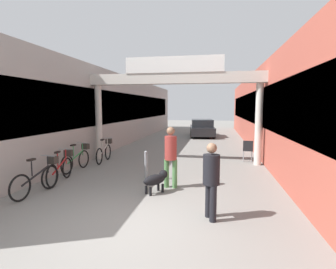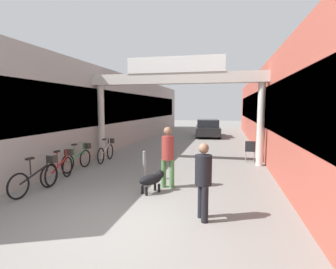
{
  "view_description": "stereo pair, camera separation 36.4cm",
  "coord_description": "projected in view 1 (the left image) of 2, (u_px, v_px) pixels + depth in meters",
  "views": [
    {
      "loc": [
        1.7,
        -4.65,
        2.3
      ],
      "look_at": [
        0.0,
        4.61,
        1.3
      ],
      "focal_mm": 28.0,
      "sensor_mm": 36.0,
      "label": 1
    },
    {
      "loc": [
        2.06,
        -4.58,
        2.3
      ],
      "look_at": [
        0.0,
        4.61,
        1.3
      ],
      "focal_mm": 28.0,
      "sensor_mm": 36.0,
      "label": 2
    }
  ],
  "objects": [
    {
      "name": "arcade_sign_gateway",
      "position": [
        174.0,
        88.0,
        10.67
      ],
      "size": [
        7.4,
        0.47,
        4.3
      ],
      "color": "beige",
      "rests_on": "ground_plane"
    },
    {
      "name": "parked_car_black",
      "position": [
        202.0,
        128.0,
        20.28
      ],
      "size": [
        2.17,
        4.16,
        1.33
      ],
      "color": "black",
      "rests_on": "ground_plane"
    },
    {
      "name": "bicycle_red_second",
      "position": [
        61.0,
        168.0,
        8.06
      ],
      "size": [
        0.46,
        1.68,
        0.98
      ],
      "color": "black",
      "rests_on": "ground_plane"
    },
    {
      "name": "storefront_right",
      "position": [
        277.0,
        111.0,
        14.72
      ],
      "size": [
        3.0,
        26.0,
        4.13
      ],
      "color": "#B25142",
      "rests_on": "ground_plane"
    },
    {
      "name": "bollard_post_metal",
      "position": [
        146.0,
        165.0,
        8.18
      ],
      "size": [
        0.1,
        0.1,
        0.94
      ],
      "color": "gray",
      "rests_on": "ground_plane"
    },
    {
      "name": "bicycle_black_nearest",
      "position": [
        39.0,
        177.0,
        6.94
      ],
      "size": [
        0.46,
        1.69,
        0.98
      ],
      "color": "black",
      "rests_on": "ground_plane"
    },
    {
      "name": "bicycle_green_third",
      "position": [
        78.0,
        158.0,
        9.48
      ],
      "size": [
        0.46,
        1.69,
        0.98
      ],
      "color": "black",
      "rests_on": "ground_plane"
    },
    {
      "name": "ground_plane",
      "position": [
        125.0,
        225.0,
        5.09
      ],
      "size": [
        80.0,
        80.0,
        0.0
      ],
      "primitive_type": "plane",
      "color": "gray"
    },
    {
      "name": "pedestrian_with_dog",
      "position": [
        171.0,
        153.0,
        7.39
      ],
      "size": [
        0.38,
        0.35,
        1.74
      ],
      "color": "#4C7F47",
      "rests_on": "ground_plane"
    },
    {
      "name": "bicycle_silver_farthest",
      "position": [
        105.0,
        151.0,
        11.01
      ],
      "size": [
        0.46,
        1.69,
        0.98
      ],
      "color": "black",
      "rests_on": "ground_plane"
    },
    {
      "name": "storefront_left",
      "position": [
        107.0,
        110.0,
        16.55
      ],
      "size": [
        3.0,
        26.0,
        4.13
      ],
      "color": "#9E9993",
      "rests_on": "ground_plane"
    },
    {
      "name": "cafe_chair_black_nearer",
      "position": [
        248.0,
        149.0,
        11.0
      ],
      "size": [
        0.43,
        0.43,
        0.89
      ],
      "color": "gray",
      "rests_on": "ground_plane"
    },
    {
      "name": "pedestrian_companion",
      "position": [
        211.0,
        176.0,
        5.29
      ],
      "size": [
        0.45,
        0.45,
        1.58
      ],
      "color": "black",
      "rests_on": "ground_plane"
    },
    {
      "name": "dog_on_leash",
      "position": [
        156.0,
        179.0,
        7.01
      ],
      "size": [
        0.69,
        0.78,
        0.58
      ],
      "color": "black",
      "rests_on": "ground_plane"
    }
  ]
}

